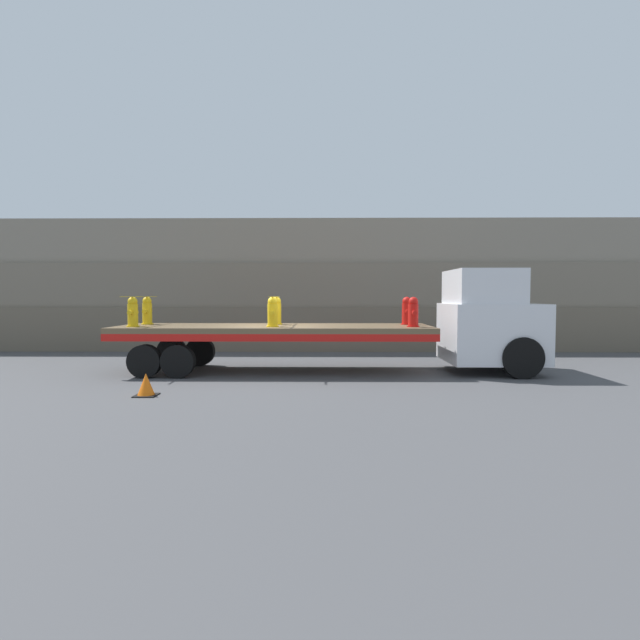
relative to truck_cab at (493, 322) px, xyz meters
name	(u,v)px	position (x,y,z in m)	size (l,w,h in m)	color
ground_plane	(275,371)	(-6.39, 0.00, -1.48)	(120.00, 120.00, 0.00)	#474749
rock_cliff	(291,286)	(-6.39, 6.73, 1.19)	(60.00, 3.30, 5.33)	#665B4C
truck_cab	(493,322)	(0.00, 0.00, 0.00)	(2.62, 2.67, 2.99)	silver
flatbed_trailer	(254,334)	(-6.99, 0.00, -0.38)	(9.14, 2.68, 1.36)	brown
fire_hydrant_yellow_near_0	(133,312)	(-10.36, -0.57, 0.29)	(0.36, 0.53, 0.85)	gold
fire_hydrant_yellow_far_0	(147,311)	(-10.36, 0.57, 0.29)	(0.36, 0.53, 0.85)	gold
fire_hydrant_yellow_near_1	(273,312)	(-6.39, -0.57, 0.29)	(0.36, 0.53, 0.85)	gold
fire_hydrant_yellow_far_1	(277,311)	(-6.39, 0.57, 0.29)	(0.36, 0.53, 0.85)	gold
fire_hydrant_red_near_2	(413,312)	(-2.42, -0.57, 0.29)	(0.36, 0.53, 0.85)	red
fire_hydrant_red_far_2	(407,311)	(-2.42, 0.57, 0.29)	(0.36, 0.53, 0.85)	red
cargo_strap_rear	(140,297)	(-10.36, 0.00, 0.73)	(0.05, 2.79, 0.01)	yellow
cargo_strap_middle	(275,297)	(-6.39, 0.00, 0.73)	(0.05, 2.79, 0.01)	yellow
traffic_cone	(146,385)	(-8.90, -3.62, -1.24)	(0.48, 0.48, 0.51)	black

